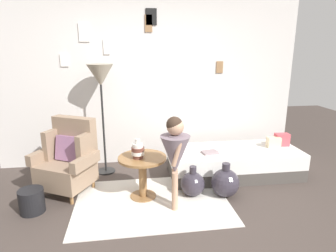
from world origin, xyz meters
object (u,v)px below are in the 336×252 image
(magazine_basket, at_px, (32,201))
(vase_striped, at_px, (138,150))
(armchair, at_px, (69,159))
(daybed, at_px, (234,162))
(side_table, at_px, (143,168))
(demijohn_far, at_px, (225,182))
(person_child, at_px, (175,151))
(book_on_daybed, at_px, (210,152))
(floor_lamp, at_px, (101,80))
(demijohn_near, at_px, (193,184))

(magazine_basket, bearing_deg, vase_striped, 6.09)
(armchair, relative_size, daybed, 0.51)
(daybed, distance_m, side_table, 1.48)
(magazine_basket, bearing_deg, demijohn_far, 1.01)
(armchair, relative_size, vase_striped, 3.96)
(side_table, relative_size, person_child, 0.54)
(person_child, bearing_deg, armchair, 153.60)
(armchair, height_order, book_on_daybed, armchair)
(vase_striped, bearing_deg, side_table, 30.39)
(armchair, height_order, floor_lamp, floor_lamp)
(floor_lamp, bearing_deg, magazine_basket, -126.87)
(floor_lamp, distance_m, magazine_basket, 1.80)
(person_child, relative_size, demijohn_near, 2.80)
(demijohn_near, bearing_deg, demijohn_far, -9.83)
(vase_striped, bearing_deg, demijohn_far, -4.75)
(vase_striped, height_order, demijohn_near, vase_striped)
(demijohn_far, relative_size, magazine_basket, 1.59)
(side_table, xyz_separation_m, magazine_basket, (-1.29, -0.16, -0.25))
(book_on_daybed, relative_size, demijohn_far, 0.49)
(side_table, relative_size, book_on_daybed, 2.73)
(book_on_daybed, bearing_deg, demijohn_near, -129.17)
(armchair, distance_m, vase_striped, 0.98)
(daybed, distance_m, vase_striped, 1.59)
(demijohn_far, bearing_deg, side_table, 173.30)
(armchair, relative_size, side_table, 1.62)
(demijohn_far, bearing_deg, vase_striped, 175.25)
(daybed, distance_m, book_on_daybed, 0.47)
(armchair, relative_size, magazine_basket, 3.46)
(book_on_daybed, bearing_deg, floor_lamp, 161.83)
(demijohn_near, bearing_deg, book_on_daybed, 50.83)
(person_child, bearing_deg, book_on_daybed, 47.97)
(daybed, distance_m, floor_lamp, 2.29)
(person_child, xyz_separation_m, magazine_basket, (-1.65, 0.15, -0.57))
(side_table, height_order, demijohn_far, side_table)
(armchair, distance_m, daybed, 2.35)
(demijohn_far, distance_m, magazine_basket, 2.33)
(daybed, relative_size, person_child, 1.71)
(armchair, bearing_deg, vase_striped, -21.88)
(vase_striped, bearing_deg, daybed, 19.46)
(person_child, height_order, demijohn_far, person_child)
(armchair, bearing_deg, book_on_daybed, 1.42)
(book_on_daybed, bearing_deg, side_table, -159.11)
(magazine_basket, bearing_deg, armchair, 54.55)
(demijohn_near, bearing_deg, person_child, -136.10)
(vase_striped, bearing_deg, floor_lamp, 117.50)
(floor_lamp, relative_size, magazine_basket, 5.81)
(armchair, distance_m, book_on_daybed, 1.92)
(book_on_daybed, xyz_separation_m, magazine_basket, (-2.27, -0.54, -0.28))
(floor_lamp, bearing_deg, side_table, -59.00)
(side_table, height_order, book_on_daybed, side_table)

